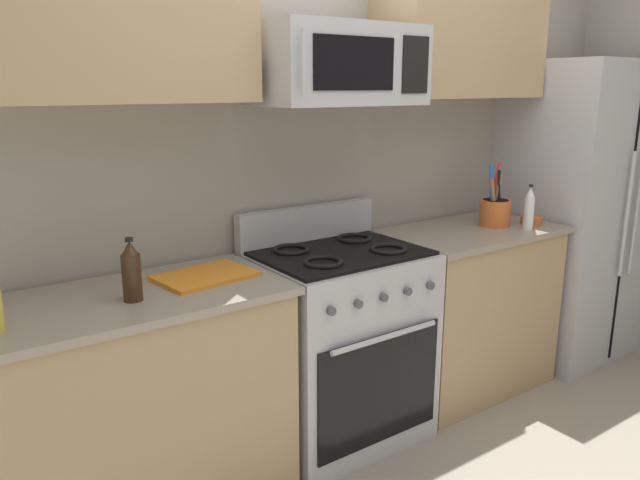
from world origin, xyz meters
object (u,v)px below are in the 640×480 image
Objects in this scene: bottle_soy at (131,272)px; prep_bowl at (531,220)px; refrigerator at (574,211)px; microwave at (337,65)px; utensil_crock at (495,210)px; bottle_vinegar at (529,209)px; range_oven at (339,343)px; cutting_board at (205,276)px.

bottle_soy reaches higher than prep_bowl.
microwave reaches higher than refrigerator.
refrigerator is 5.27× the size of utensil_crock.
utensil_crock reaches higher than bottle_soy.
bottle_vinegar reaches higher than prep_bowl.
microwave is (-1.80, 0.04, 0.84)m from refrigerator.
refrigerator is 1.99m from microwave.
bottle_soy is (-0.97, -0.09, -0.72)m from microwave.
range_oven is at bearing 3.88° from bottle_soy.
microwave is at bearing 5.38° from bottle_soy.
range_oven is 4.71× the size of bottle_soy.
range_oven is at bearing 179.45° from refrigerator.
refrigerator is 2.45m from cutting_board.
utensil_crock reaches higher than bottle_vinegar.
bottle_soy is at bearing -163.47° from cutting_board.
prep_bowl is at bearing -4.27° from cutting_board.
cutting_board is at bearing 175.73° from prep_bowl.
cutting_board is 1.52× the size of bottle_vinegar.
bottle_vinegar is at bearing -9.63° from range_oven.
bottle_soy is (-2.77, -0.05, 0.12)m from refrigerator.
bottle_soy is at bearing 176.63° from bottle_vinegar.
microwave reaches higher than bottle_soy.
microwave is at bearing 90.07° from range_oven.
utensil_crock is 0.93× the size of cutting_board.
cutting_board is at bearing 16.53° from bottle_soy.
utensil_crock is 2.02m from bottle_soy.
prep_bowl is (2.22, -0.05, -0.08)m from bottle_soy.
bottle_soy reaches higher than cutting_board.
utensil_crock is (1.05, -0.02, 0.52)m from range_oven.
range_oven is at bearing -89.93° from microwave.
utensil_crock is 1.47× the size of bottle_soy.
microwave is 1.21m from bottle_soy.
utensil_crock reaches higher than cutting_board.
bottle_vinegar is at bearing -166.09° from refrigerator.
range_oven is 9.21× the size of prep_bowl.
refrigerator is 0.72m from bottle_vinegar.
refrigerator is 2.48× the size of microwave.
utensil_crock is at bearing 109.78° from bottle_vinegar.
bottle_soy is at bearing -174.62° from microwave.
utensil_crock is 2.88× the size of prep_bowl.
bottle_vinegar is (1.11, -0.21, -0.72)m from microwave.
refrigerator is 0.76m from utensil_crock.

